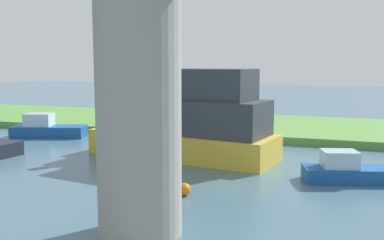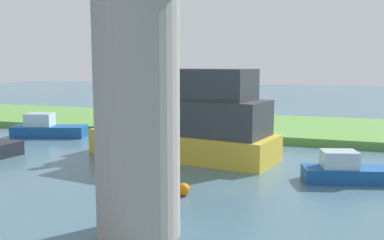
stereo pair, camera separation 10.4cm
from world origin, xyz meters
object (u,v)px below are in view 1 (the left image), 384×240
object	(u,v)px
mooring_post	(174,122)
marker_buoy	(184,189)
bridge_pylon	(138,85)
pontoon_yellow	(349,171)
person_on_bank	(182,117)
skiff_small	(187,122)
motorboat_red	(47,129)

from	to	relation	value
mooring_post	marker_buoy	distance (m)	14.48
bridge_pylon	pontoon_yellow	size ratio (longest dim) A/B	2.07
bridge_pylon	person_on_bank	distance (m)	19.73
person_on_bank	skiff_small	bearing A→B (deg)	112.78
bridge_pylon	mooring_post	bearing A→B (deg)	-71.24
bridge_pylon	motorboat_red	bearing A→B (deg)	-44.35
skiff_small	pontoon_yellow	bearing A→B (deg)	164.11
motorboat_red	marker_buoy	world-z (taller)	motorboat_red
skiff_small	motorboat_red	xyz separation A→B (m)	(11.60, -3.02, -1.36)
mooring_post	motorboat_red	size ratio (longest dim) A/B	0.18
person_on_bank	mooring_post	distance (m)	1.32
person_on_bank	motorboat_red	size ratio (longest dim) A/B	0.26
person_on_bank	skiff_small	distance (m)	8.58
motorboat_red	bridge_pylon	bearing A→B (deg)	135.65
motorboat_red	mooring_post	bearing A→B (deg)	-156.37
person_on_bank	marker_buoy	xyz separation A→B (m)	(-5.64, 14.56, -0.95)
bridge_pylon	motorboat_red	size ratio (longest dim) A/B	1.70
pontoon_yellow	person_on_bank	bearing A→B (deg)	-41.39
person_on_bank	pontoon_yellow	xyz separation A→B (m)	(-11.63, 10.25, -0.71)
mooring_post	pontoon_yellow	xyz separation A→B (m)	(-11.76, 8.96, -0.49)
motorboat_red	marker_buoy	bearing A→B (deg)	145.17
mooring_post	marker_buoy	xyz separation A→B (m)	(-5.77, 13.27, -0.72)
mooring_post	skiff_small	bearing A→B (deg)	117.55
skiff_small	marker_buoy	distance (m)	7.27
person_on_bank	mooring_post	size ratio (longest dim) A/B	1.47
person_on_bank	marker_buoy	size ratio (longest dim) A/B	2.78
motorboat_red	pontoon_yellow	bearing A→B (deg)	164.87
pontoon_yellow	mooring_post	bearing A→B (deg)	-37.30
motorboat_red	marker_buoy	distance (m)	16.98
skiff_small	motorboat_red	size ratio (longest dim) A/B	2.03
bridge_pylon	skiff_small	bearing A→B (deg)	-77.19
pontoon_yellow	marker_buoy	xyz separation A→B (m)	(5.99, 4.31, -0.24)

